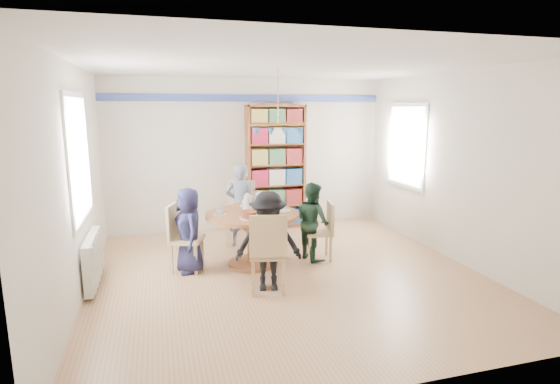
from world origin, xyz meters
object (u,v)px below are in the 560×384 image
object	(u,v)px
person_left	(189,230)
person_near	(268,241)
chair_left	(181,234)
bookshelf	(276,168)
person_right	(312,221)
person_far	(241,205)
radiator	(93,260)
chair_near	(268,250)
chair_far	(241,209)
chair_right	(323,228)
dining_table	(253,226)

from	to	relation	value
person_left	person_near	bearing A→B (deg)	35.25
chair_left	bookshelf	xyz separation A→B (m)	(1.81, 1.77, 0.59)
person_right	person_far	world-z (taller)	person_far
radiator	bookshelf	size ratio (longest dim) A/B	0.45
person_far	chair_left	bearing A→B (deg)	55.31
radiator	chair_near	size ratio (longest dim) A/B	1.01
person_far	bookshelf	distance (m)	1.30
chair_left	person_left	world-z (taller)	person_left
chair_far	bookshelf	world-z (taller)	bookshelf
person_left	person_right	size ratio (longest dim) A/B	1.02
chair_left	chair_near	world-z (taller)	chair_near
person_left	bookshelf	xyz separation A→B (m)	(1.70, 1.85, 0.52)
person_near	bookshelf	xyz separation A→B (m)	(0.82, 2.71, 0.49)
chair_near	person_far	distance (m)	1.90
person_near	chair_far	bearing A→B (deg)	100.79
radiator	chair_right	size ratio (longest dim) A/B	1.18
dining_table	chair_right	distance (m)	1.04
radiator	person_left	bearing A→B (deg)	9.29
dining_table	bookshelf	distance (m)	2.06
chair_left	person_left	distance (m)	0.15
radiator	person_near	world-z (taller)	person_near
person_far	person_left	bearing A→B (deg)	61.09
chair_left	chair_near	distance (m)	1.41
chair_near	person_left	size ratio (longest dim) A/B	0.86
chair_far	person_far	world-z (taller)	person_far
chair_left	chair_near	size ratio (longest dim) A/B	0.93
chair_left	person_near	xyz separation A→B (m)	(0.98, -0.94, 0.10)
bookshelf	person_far	bearing A→B (deg)	-131.89
bookshelf	person_near	bearing A→B (deg)	-106.94
dining_table	chair_right	world-z (taller)	chair_right
dining_table	bookshelf	world-z (taller)	bookshelf
dining_table	chair_near	xyz separation A→B (m)	(-0.03, -1.00, -0.01)
chair_near	radiator	bearing A→B (deg)	159.07
radiator	person_near	xyz separation A→B (m)	(2.06, -0.67, 0.26)
chair_left	person_right	size ratio (longest dim) A/B	0.81
chair_near	chair_right	bearing A→B (deg)	41.50
person_far	person_near	bearing A→B (deg)	104.34
chair_near	person_near	world-z (taller)	person_near
bookshelf	chair_far	bearing A→B (deg)	-136.69
chair_left	chair_right	bearing A→B (deg)	-2.79
person_right	bookshelf	bearing A→B (deg)	-11.62
chair_near	person_far	size ratio (longest dim) A/B	0.74
radiator	chair_left	bearing A→B (deg)	14.22
radiator	person_left	world-z (taller)	person_left
person_left	person_near	xyz separation A→B (m)	(0.88, -0.86, 0.03)
radiator	chair_near	distance (m)	2.17
chair_left	bookshelf	distance (m)	2.60
dining_table	chair_far	distance (m)	1.06
chair_left	person_left	size ratio (longest dim) A/B	0.80
chair_far	person_far	xyz separation A→B (m)	(-0.03, -0.17, 0.11)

